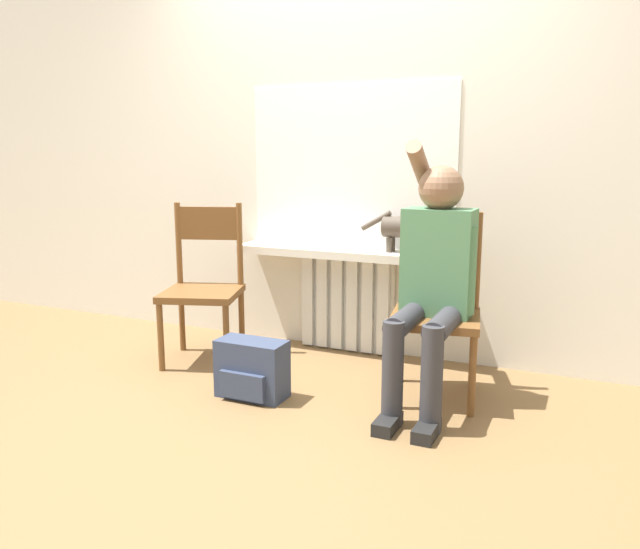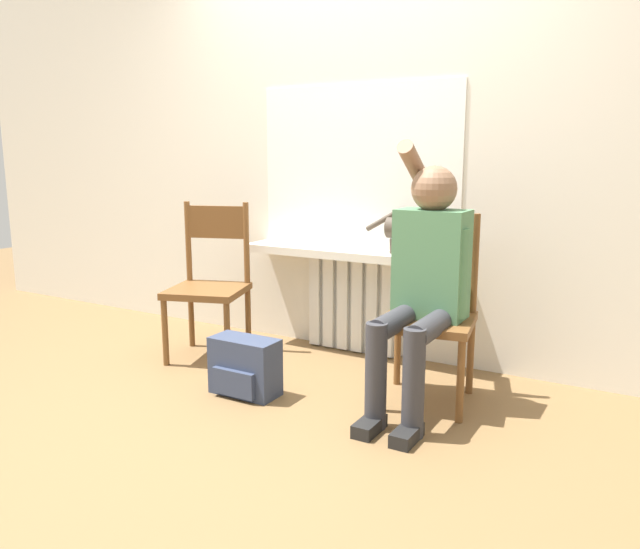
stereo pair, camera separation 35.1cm
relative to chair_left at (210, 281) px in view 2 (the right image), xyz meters
name	(u,v)px [view 2 (the right image)]	position (x,y,z in m)	size (l,w,h in m)	color
ground_plane	(242,415)	(0.72, -0.64, -0.47)	(12.00, 12.00, 0.00)	brown
wall_with_window	(360,134)	(0.72, 0.59, 0.88)	(7.00, 0.06, 2.70)	silver
radiator	(352,304)	(0.72, 0.51, -0.16)	(0.61, 0.08, 0.61)	silver
windowsill	(347,254)	(0.72, 0.44, 0.17)	(1.37, 0.24, 0.05)	silver
window_glass	(357,167)	(0.72, 0.55, 0.68)	(1.32, 0.01, 0.98)	white
chair_left	(210,281)	(0.00, 0.00, 0.00)	(0.55, 0.55, 0.94)	brown
chair_right	(430,309)	(1.41, 0.00, 0.00)	(0.50, 0.50, 0.94)	brown
person	(424,276)	(1.42, -0.12, 0.19)	(0.36, 0.97, 1.30)	#333338
cat	(414,229)	(1.13, 0.46, 0.34)	(0.50, 0.12, 0.24)	#4C4238
backpack	(244,367)	(0.57, -0.42, -0.32)	(0.36, 0.20, 0.30)	#333D56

